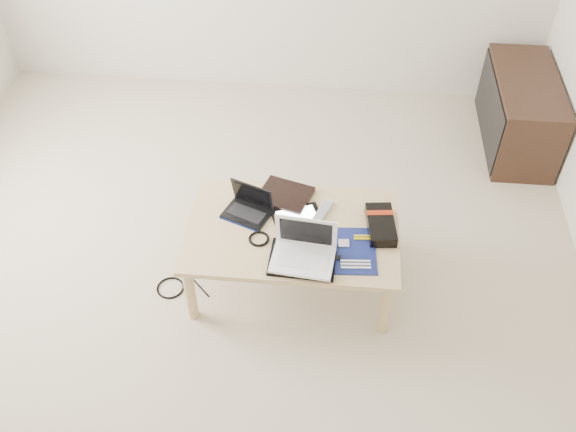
# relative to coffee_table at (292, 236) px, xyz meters

# --- Properties ---
(ground) EXTENTS (4.00, 4.00, 0.00)m
(ground) POSITION_rel_coffee_table_xyz_m (-0.36, -0.07, -0.35)
(ground) COLOR beige
(ground) RESTS_ON ground
(coffee_table) EXTENTS (1.10, 0.70, 0.40)m
(coffee_table) POSITION_rel_coffee_table_xyz_m (0.00, 0.00, 0.00)
(coffee_table) COLOR tan
(coffee_table) RESTS_ON ground
(media_cabinet) EXTENTS (0.41, 0.90, 0.50)m
(media_cabinet) POSITION_rel_coffee_table_xyz_m (1.41, 1.38, -0.10)
(media_cabinet) COLOR #362316
(media_cabinet) RESTS_ON ground
(book) EXTENTS (0.32, 0.29, 0.03)m
(book) POSITION_rel_coffee_table_xyz_m (-0.06, 0.24, 0.06)
(book) COLOR black
(book) RESTS_ON coffee_table
(netbook) EXTENTS (0.28, 0.25, 0.17)m
(netbook) POSITION_rel_coffee_table_xyz_m (-0.24, 0.10, 0.09)
(netbook) COLOR black
(netbook) RESTS_ON coffee_table
(tablet) EXTENTS (0.31, 0.27, 0.01)m
(tablet) POSITION_rel_coffee_table_xyz_m (0.02, 0.07, 0.06)
(tablet) COLOR black
(tablet) RESTS_ON coffee_table
(remote) EXTENTS (0.13, 0.23, 0.02)m
(remote) POSITION_rel_coffee_table_xyz_m (0.14, 0.11, 0.06)
(remote) COLOR silver
(remote) RESTS_ON coffee_table
(neoprene_sleeve) EXTENTS (0.33, 0.25, 0.02)m
(neoprene_sleeve) POSITION_rel_coffee_table_xyz_m (0.07, -0.21, 0.06)
(neoprene_sleeve) COLOR black
(neoprene_sleeve) RESTS_ON coffee_table
(white_laptop) EXTENTS (0.32, 0.24, 0.22)m
(white_laptop) POSITION_rel_coffee_table_xyz_m (0.07, -0.20, 0.11)
(white_laptop) COLOR white
(white_laptop) RESTS_ON neoprene_sleeve
(motherboard) EXTENTS (0.27, 0.33, 0.01)m
(motherboard) POSITION_rel_coffee_table_xyz_m (0.30, -0.13, 0.05)
(motherboard) COLOR #0B1A4A
(motherboard) RESTS_ON coffee_table
(gpu_box) EXTENTS (0.17, 0.29, 0.06)m
(gpu_box) POSITION_rel_coffee_table_xyz_m (0.45, 0.05, 0.08)
(gpu_box) COLOR black
(gpu_box) RESTS_ON coffee_table
(cable_coil) EXTENTS (0.12, 0.12, 0.01)m
(cable_coil) POSITION_rel_coffee_table_xyz_m (-0.16, -0.09, 0.05)
(cable_coil) COLOR black
(cable_coil) RESTS_ON coffee_table
(floor_cable_coil) EXTENTS (0.19, 0.19, 0.01)m
(floor_cable_coil) POSITION_rel_coffee_table_xyz_m (-0.67, -0.13, -0.35)
(floor_cable_coil) COLOR black
(floor_cable_coil) RESTS_ON ground
(floor_cable_trail) EXTENTS (0.22, 0.23, 0.01)m
(floor_cable_trail) POSITION_rel_coffee_table_xyz_m (-0.55, -0.06, -0.35)
(floor_cable_trail) COLOR black
(floor_cable_trail) RESTS_ON ground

